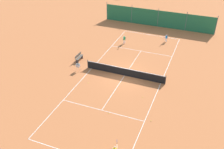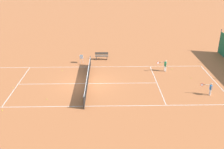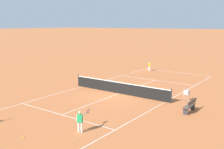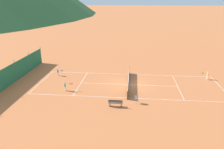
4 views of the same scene
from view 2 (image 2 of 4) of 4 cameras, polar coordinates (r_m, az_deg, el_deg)
name	(u,v)px [view 2 (image 2 of 4)]	position (r m, az deg, el deg)	size (l,w,h in m)	color
ground_plane	(88,84)	(24.24, -5.28, -1.97)	(600.00, 600.00, 0.00)	#BC6638
court_line_markings	(88,83)	(24.24, -5.28, -1.96)	(8.25, 23.85, 0.01)	white
tennis_net	(88,79)	(24.03, -5.32, -0.89)	(9.18, 0.08, 1.06)	#2D2D2D
player_near_service	(210,88)	(23.35, 20.56, -2.77)	(0.40, 0.93, 1.10)	white
player_far_baseline	(165,65)	(27.10, 11.46, 2.09)	(0.38, 1.04, 1.19)	white
tennis_ball_alley_left	(82,100)	(21.52, -6.61, -5.44)	(0.07, 0.07, 0.07)	#CCE033
tennis_ball_service_box	(172,69)	(27.93, 12.94, 1.14)	(0.07, 0.07, 0.07)	#CCE033
tennis_ball_alley_right	(62,70)	(27.41, -10.80, 0.89)	(0.07, 0.07, 0.07)	#CCE033
tennis_ball_mid_court	(13,88)	(24.91, -20.81, -2.71)	(0.07, 0.07, 0.07)	#CCE033
tennis_ball_by_net_right	(191,78)	(26.30, 16.92, -0.75)	(0.07, 0.07, 0.07)	#CCE033
tennis_ball_near_corner	(47,99)	(22.07, -13.99, -5.25)	(0.07, 0.07, 0.07)	#CCE033
tennis_ball_by_net_left	(2,110)	(21.59, -22.77, -7.20)	(0.07, 0.07, 0.07)	#CCE033
ball_hopper	(81,57)	(28.95, -6.69, 3.72)	(0.36, 0.36, 0.89)	#B7B7BC
courtside_bench	(102,56)	(29.88, -2.27, 4.09)	(0.36, 1.50, 0.84)	#51473D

